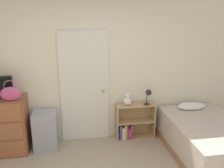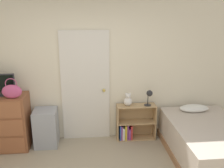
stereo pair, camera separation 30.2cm
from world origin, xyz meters
name	(u,v)px [view 1 (the left image)]	position (x,y,z in m)	size (l,w,h in m)	color
wall_back	(84,73)	(0.00, 2.05, 1.27)	(10.00, 0.06, 2.55)	beige
door_closed	(85,88)	(0.00, 2.00, 1.01)	(0.87, 0.09, 2.02)	silver
handbag	(11,94)	(-1.18, 1.61, 1.09)	(0.32, 0.12, 0.34)	#C64C7F
storage_bin	(45,130)	(-0.72, 1.80, 0.33)	(0.40, 0.41, 0.67)	#999EA8
bookshelf	(132,124)	(0.86, 1.89, 0.28)	(0.72, 0.24, 0.67)	tan
teddy_bear	(127,100)	(0.76, 1.88, 0.77)	(0.16, 0.16, 0.24)	silver
desk_lamp	(148,94)	(1.14, 1.84, 0.88)	(0.14, 0.14, 0.29)	#262628
bed	(208,139)	(1.96, 1.11, 0.29)	(1.19, 1.80, 0.69)	#996B47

